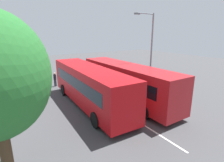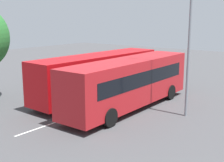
# 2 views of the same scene
# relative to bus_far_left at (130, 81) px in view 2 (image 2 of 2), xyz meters

# --- Properties ---
(ground_plane) EXTENTS (75.40, 75.40, 0.00)m
(ground_plane) POSITION_rel_bus_far_left_xyz_m (0.30, 1.70, -1.81)
(ground_plane) COLOR #424244
(bus_far_left) EXTENTS (11.44, 2.66, 3.26)m
(bus_far_left) POSITION_rel_bus_far_left_xyz_m (0.00, 0.00, 0.00)
(bus_far_left) COLOR #AD191E
(bus_far_left) RESTS_ON ground
(bus_center_left) EXTENTS (11.50, 2.90, 3.26)m
(bus_center_left) POSITION_rel_bus_far_left_xyz_m (0.74, 3.31, 0.00)
(bus_center_left) COLOR #B70C11
(bus_center_left) RESTS_ON ground
(pedestrian) EXTENTS (0.39, 0.39, 1.61)m
(pedestrian) POSITION_rel_bus_far_left_xyz_m (7.83, 4.21, -0.86)
(pedestrian) COLOR #232833
(pedestrian) RESTS_ON ground
(street_lamp) EXTENTS (0.37, 2.54, 7.77)m
(street_lamp) POSITION_rel_bus_far_left_xyz_m (0.69, -3.41, 2.67)
(street_lamp) COLOR gray
(street_lamp) RESTS_ON ground
(lane_stripe_outer_left) EXTENTS (16.06, 0.30, 0.01)m
(lane_stripe_outer_left) POSITION_rel_bus_far_left_xyz_m (0.30, 1.70, -1.81)
(lane_stripe_outer_left) COLOR silver
(lane_stripe_outer_left) RESTS_ON ground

